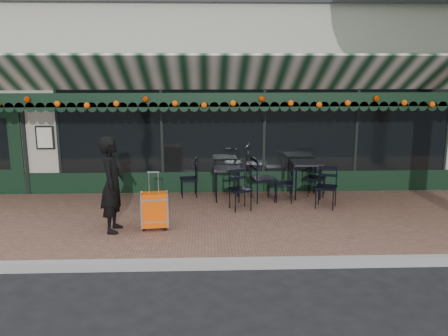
{
  "coord_description": "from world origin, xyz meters",
  "views": [
    {
      "loc": [
        0.04,
        -7.06,
        3.15
      ],
      "look_at": [
        0.37,
        1.6,
        1.26
      ],
      "focal_mm": 38.0,
      "sensor_mm": 36.0,
      "label": 1
    }
  ],
  "objects_px": {
    "woman": "(112,185)",
    "cafe_table_a": "(306,165)",
    "chair_a_left": "(284,184)",
    "chair_b_front": "(240,190)",
    "chair_b_left": "(189,179)",
    "chair_a_front": "(326,188)",
    "cafe_table_b": "(227,171)",
    "chair_a_right": "(317,178)",
    "suitcase": "(155,210)",
    "chair_b_right": "(263,179)"
  },
  "relations": [
    {
      "from": "chair_a_left",
      "to": "chair_b_right",
      "type": "xyz_separation_m",
      "value": [
        -0.46,
        0.06,
        0.1
      ]
    },
    {
      "from": "chair_a_left",
      "to": "chair_a_right",
      "type": "distance_m",
      "value": 0.96
    },
    {
      "from": "cafe_table_b",
      "to": "chair_b_left",
      "type": "distance_m",
      "value": 0.97
    },
    {
      "from": "chair_a_front",
      "to": "chair_a_right",
      "type": "bearing_deg",
      "value": 111.82
    },
    {
      "from": "woman",
      "to": "chair_b_right",
      "type": "bearing_deg",
      "value": -55.98
    },
    {
      "from": "chair_a_front",
      "to": "chair_b_right",
      "type": "distance_m",
      "value": 1.4
    },
    {
      "from": "cafe_table_a",
      "to": "chair_a_front",
      "type": "bearing_deg",
      "value": -73.6
    },
    {
      "from": "suitcase",
      "to": "cafe_table_b",
      "type": "distance_m",
      "value": 2.43
    },
    {
      "from": "cafe_table_a",
      "to": "suitcase",
      "type": "bearing_deg",
      "value": -146.99
    },
    {
      "from": "woman",
      "to": "chair_b_right",
      "type": "height_order",
      "value": "woman"
    },
    {
      "from": "cafe_table_a",
      "to": "chair_b_front",
      "type": "xyz_separation_m",
      "value": [
        -1.58,
        -0.94,
        -0.31
      ]
    },
    {
      "from": "cafe_table_b",
      "to": "chair_b_right",
      "type": "xyz_separation_m",
      "value": [
        0.8,
        -0.13,
        -0.16
      ]
    },
    {
      "from": "chair_b_front",
      "to": "chair_a_left",
      "type": "bearing_deg",
      "value": 12.27
    },
    {
      "from": "cafe_table_b",
      "to": "chair_b_left",
      "type": "bearing_deg",
      "value": 160.18
    },
    {
      "from": "woman",
      "to": "chair_a_left",
      "type": "relative_size",
      "value": 2.17
    },
    {
      "from": "cafe_table_b",
      "to": "chair_a_left",
      "type": "height_order",
      "value": "chair_a_left"
    },
    {
      "from": "chair_a_left",
      "to": "chair_b_right",
      "type": "height_order",
      "value": "chair_b_right"
    },
    {
      "from": "cafe_table_b",
      "to": "chair_b_left",
      "type": "height_order",
      "value": "chair_b_left"
    },
    {
      "from": "chair_a_right",
      "to": "chair_b_front",
      "type": "height_order",
      "value": "chair_b_front"
    },
    {
      "from": "woman",
      "to": "cafe_table_a",
      "type": "height_order",
      "value": "woman"
    },
    {
      "from": "suitcase",
      "to": "chair_a_right",
      "type": "height_order",
      "value": "suitcase"
    },
    {
      "from": "chair_b_left",
      "to": "chair_a_left",
      "type": "bearing_deg",
      "value": 70.0
    },
    {
      "from": "chair_a_left",
      "to": "chair_a_right",
      "type": "bearing_deg",
      "value": 122.47
    },
    {
      "from": "cafe_table_a",
      "to": "chair_b_left",
      "type": "xyz_separation_m",
      "value": [
        -2.7,
        0.14,
        -0.34
      ]
    },
    {
      "from": "cafe_table_a",
      "to": "woman",
      "type": "bearing_deg",
      "value": -151.53
    },
    {
      "from": "suitcase",
      "to": "cafe_table_a",
      "type": "distance_m",
      "value": 3.89
    },
    {
      "from": "woman",
      "to": "cafe_table_a",
      "type": "relative_size",
      "value": 2.13
    },
    {
      "from": "chair_a_left",
      "to": "cafe_table_b",
      "type": "bearing_deg",
      "value": -94.71
    },
    {
      "from": "cafe_table_a",
      "to": "chair_a_left",
      "type": "height_order",
      "value": "cafe_table_a"
    },
    {
      "from": "chair_a_left",
      "to": "chair_b_right",
      "type": "distance_m",
      "value": 0.47
    },
    {
      "from": "cafe_table_a",
      "to": "chair_a_right",
      "type": "distance_m",
      "value": 0.43
    },
    {
      "from": "cafe_table_b",
      "to": "chair_a_right",
      "type": "xyz_separation_m",
      "value": [
        2.1,
        0.26,
        -0.25
      ]
    },
    {
      "from": "chair_a_left",
      "to": "chair_b_left",
      "type": "relative_size",
      "value": 1.0
    },
    {
      "from": "cafe_table_b",
      "to": "chair_a_left",
      "type": "distance_m",
      "value": 1.3
    },
    {
      "from": "cafe_table_a",
      "to": "chair_b_front",
      "type": "bearing_deg",
      "value": -149.3
    },
    {
      "from": "chair_b_left",
      "to": "chair_b_right",
      "type": "distance_m",
      "value": 1.74
    },
    {
      "from": "chair_a_right",
      "to": "chair_b_front",
      "type": "xyz_separation_m",
      "value": [
        -1.86,
        -1.02,
        0.01
      ]
    },
    {
      "from": "chair_b_front",
      "to": "chair_a_front",
      "type": "bearing_deg",
      "value": -14.79
    },
    {
      "from": "woman",
      "to": "chair_b_left",
      "type": "bearing_deg",
      "value": -27.26
    },
    {
      "from": "chair_a_left",
      "to": "cafe_table_a",
      "type": "bearing_deg",
      "value": 127.52
    },
    {
      "from": "cafe_table_b",
      "to": "woman",
      "type": "bearing_deg",
      "value": -137.51
    },
    {
      "from": "suitcase",
      "to": "chair_b_left",
      "type": "xyz_separation_m",
      "value": [
        0.55,
        2.25,
        0.04
      ]
    },
    {
      "from": "chair_a_left",
      "to": "chair_a_right",
      "type": "relative_size",
      "value": 0.97
    },
    {
      "from": "cafe_table_b",
      "to": "chair_b_left",
      "type": "relative_size",
      "value": 0.91
    },
    {
      "from": "suitcase",
      "to": "chair_a_right",
      "type": "xyz_separation_m",
      "value": [
        3.53,
        2.19,
        0.05
      ]
    },
    {
      "from": "cafe_table_b",
      "to": "chair_a_front",
      "type": "xyz_separation_m",
      "value": [
        2.08,
        -0.7,
        -0.22
      ]
    },
    {
      "from": "chair_b_left",
      "to": "chair_a_right",
      "type": "bearing_deg",
      "value": 82.37
    },
    {
      "from": "chair_a_right",
      "to": "chair_a_front",
      "type": "xyz_separation_m",
      "value": [
        -0.02,
        -0.95,
        0.02
      ]
    },
    {
      "from": "chair_a_left",
      "to": "chair_b_front",
      "type": "bearing_deg",
      "value": -56.69
    },
    {
      "from": "woman",
      "to": "cafe_table_b",
      "type": "distance_m",
      "value": 2.95
    }
  ]
}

